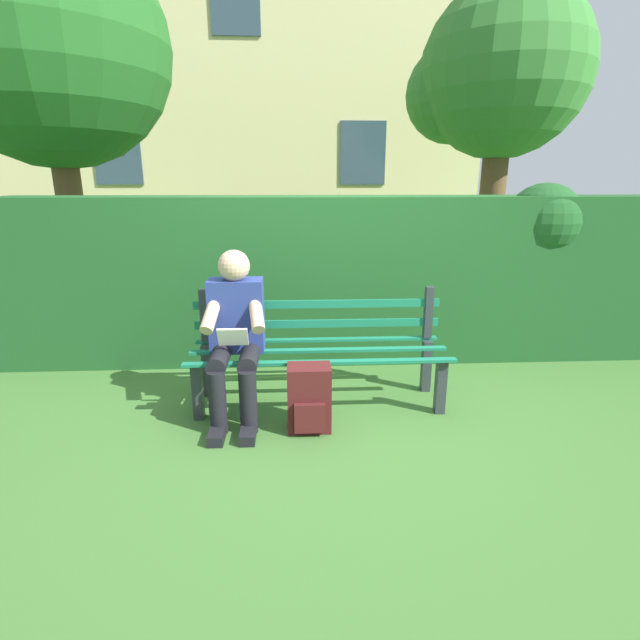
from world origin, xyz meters
TOP-DOWN VIEW (x-y plane):
  - ground at (0.00, 0.00)m, footprint 60.00×60.00m
  - park_bench at (0.00, -0.08)m, footprint 1.88×0.54m
  - person_seated at (0.59, 0.10)m, footprint 0.44×0.73m
  - hedge_backdrop at (-0.29, -1.13)m, footprint 6.14×0.83m
  - tree at (3.02, -2.92)m, footprint 2.83×2.69m
  - building_facade at (1.19, -8.09)m, footprint 9.58×2.91m
  - backpack at (0.09, 0.38)m, footprint 0.29×0.27m
  - tree_far at (-2.63, -3.84)m, footprint 2.41×2.30m

SIDE VIEW (x-z plane):
  - ground at x=0.00m, z-range 0.00..0.00m
  - backpack at x=0.09m, z-range 0.00..0.45m
  - park_bench at x=0.00m, z-range 0.00..0.84m
  - person_seated at x=0.59m, z-range 0.03..1.20m
  - hedge_backdrop at x=-0.29m, z-range -0.02..1.58m
  - tree_far at x=-2.63m, z-range 0.88..5.09m
  - tree at x=3.02m, z-range 0.81..5.26m
  - building_facade at x=1.19m, z-range 0.00..7.75m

